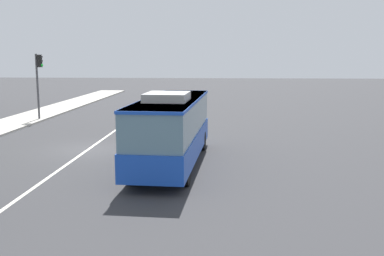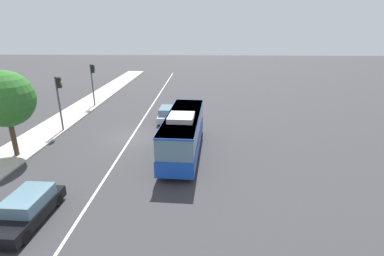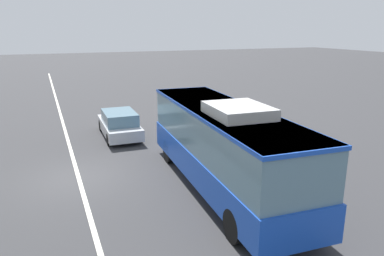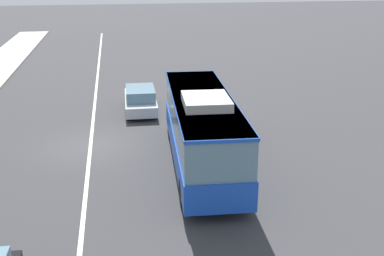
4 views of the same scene
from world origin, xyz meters
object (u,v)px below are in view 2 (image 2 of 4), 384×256
object	(u,v)px
transit_bus	(183,131)
sedan_black	(28,209)
sedan_silver	(168,114)
traffic_light_mid_block	(93,78)
street_tree_kerbside_right	(5,99)
traffic_light_near_corner	(59,94)

from	to	relation	value
transit_bus	sedan_black	bearing A→B (deg)	143.10
transit_bus	sedan_black	size ratio (longest dim) A/B	2.22
sedan_silver	traffic_light_mid_block	bearing A→B (deg)	62.26
sedan_silver	transit_bus	bearing A→B (deg)	-164.35
street_tree_kerbside_right	traffic_light_near_corner	bearing A→B (deg)	-10.73
sedan_black	sedan_silver	world-z (taller)	same
sedan_silver	traffic_light_near_corner	bearing A→B (deg)	112.77
traffic_light_mid_block	street_tree_kerbside_right	xyz separation A→B (m)	(-14.88, 0.86, 0.96)
traffic_light_near_corner	traffic_light_mid_block	world-z (taller)	same
sedan_black	traffic_light_near_corner	world-z (taller)	traffic_light_near_corner
traffic_light_mid_block	sedan_black	bearing A→B (deg)	-75.37
sedan_silver	sedan_black	bearing A→B (deg)	164.32
traffic_light_mid_block	transit_bus	bearing A→B (deg)	-45.93
transit_bus	street_tree_kerbside_right	xyz separation A→B (m)	(-1.12, 12.74, 2.71)
traffic_light_near_corner	street_tree_kerbside_right	xyz separation A→B (m)	(-5.74, 1.09, 0.96)
transit_bus	street_tree_kerbside_right	distance (m)	13.07
traffic_light_near_corner	street_tree_kerbside_right	distance (m)	5.92
sedan_black	transit_bus	bearing A→B (deg)	142.01
traffic_light_mid_block	street_tree_kerbside_right	bearing A→B (deg)	-90.03
traffic_light_mid_block	street_tree_kerbside_right	world-z (taller)	street_tree_kerbside_right
transit_bus	street_tree_kerbside_right	world-z (taller)	street_tree_kerbside_right
transit_bus	traffic_light_near_corner	world-z (taller)	traffic_light_near_corner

